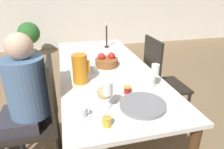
% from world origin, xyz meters
% --- Properties ---
extents(ground_plane, '(20.00, 20.00, 0.00)m').
position_xyz_m(ground_plane, '(0.00, 0.00, 0.00)').
color(ground_plane, '#7F6647').
extents(dining_table, '(0.87, 2.10, 0.74)m').
position_xyz_m(dining_table, '(0.00, 0.00, 0.65)').
color(dining_table, silver).
rests_on(dining_table, ground_plane).
extents(chair_person_side, '(0.42, 0.42, 1.01)m').
position_xyz_m(chair_person_side, '(-0.61, -0.39, 0.53)').
color(chair_person_side, black).
rests_on(chair_person_side, ground_plane).
extents(chair_opposite, '(0.42, 0.42, 1.01)m').
position_xyz_m(chair_opposite, '(0.61, -0.04, 0.53)').
color(chair_opposite, black).
rests_on(chair_opposite, ground_plane).
extents(person_seated, '(0.39, 0.41, 1.20)m').
position_xyz_m(person_seated, '(-0.71, -0.39, 0.72)').
color(person_seated, '#33333D').
rests_on(person_seated, ground_plane).
extents(red_pitcher, '(0.15, 0.12, 0.24)m').
position_xyz_m(red_pitcher, '(-0.27, -0.30, 0.86)').
color(red_pitcher, orange).
rests_on(red_pitcher, dining_table).
extents(wine_glass_water, '(0.06, 0.06, 0.20)m').
position_xyz_m(wine_glass_water, '(-0.14, -0.76, 0.89)').
color(wine_glass_water, white).
rests_on(wine_glass_water, dining_table).
extents(wine_glass_juice, '(0.06, 0.06, 0.20)m').
position_xyz_m(wine_glass_juice, '(0.29, -0.54, 0.88)').
color(wine_glass_juice, white).
rests_on(wine_glass_juice, dining_table).
extents(teacup_near_person, '(0.12, 0.12, 0.06)m').
position_xyz_m(teacup_near_person, '(-0.31, -0.79, 0.77)').
color(teacup_near_person, silver).
rests_on(teacup_near_person, dining_table).
extents(teacup_across, '(0.12, 0.12, 0.06)m').
position_xyz_m(teacup_across, '(-0.15, -0.09, 0.77)').
color(teacup_across, silver).
rests_on(teacup_across, dining_table).
extents(serving_tray, '(0.31, 0.31, 0.03)m').
position_xyz_m(serving_tray, '(0.09, -0.78, 0.75)').
color(serving_tray, gray).
rests_on(serving_tray, dining_table).
extents(bread_plate, '(0.19, 0.19, 0.10)m').
position_xyz_m(bread_plate, '(-0.13, -0.60, 0.77)').
color(bread_plate, silver).
rests_on(bread_plate, dining_table).
extents(jam_jar_amber, '(0.06, 0.06, 0.06)m').
position_xyz_m(jam_jar_amber, '(-0.18, -0.91, 0.77)').
color(jam_jar_amber, gold).
rests_on(jam_jar_amber, dining_table).
extents(jam_jar_red, '(0.06, 0.06, 0.06)m').
position_xyz_m(jam_jar_red, '(0.06, -0.57, 0.77)').
color(jam_jar_red, '#A81E1E').
rests_on(jam_jar_red, dining_table).
extents(fruit_bowl, '(0.23, 0.23, 0.13)m').
position_xyz_m(fruit_bowl, '(0.03, 0.02, 0.79)').
color(fruit_bowl, brown).
rests_on(fruit_bowl, dining_table).
extents(candlestick_tall, '(0.06, 0.06, 0.34)m').
position_xyz_m(candlestick_tall, '(0.18, 0.68, 0.87)').
color(candlestick_tall, black).
rests_on(candlestick_tall, dining_table).
extents(potted_plant, '(0.47, 0.47, 0.79)m').
position_xyz_m(potted_plant, '(-1.08, 2.83, 0.51)').
color(potted_plant, '#4C4742').
rests_on(potted_plant, ground_plane).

